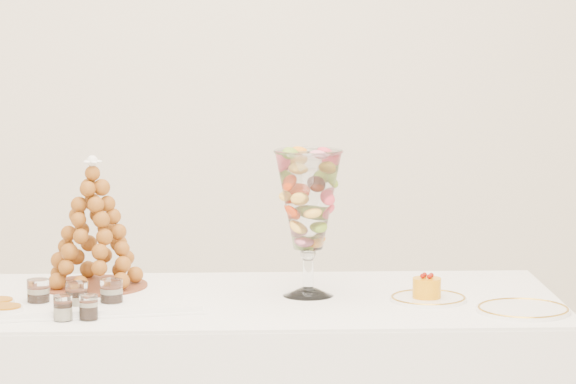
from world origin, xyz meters
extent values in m
cube|color=white|center=(0.00, 2.00, 1.40)|extent=(4.50, 0.04, 2.80)
cube|color=white|center=(0.00, -2.00, 1.40)|extent=(4.50, 0.04, 2.80)
cube|color=white|center=(-0.04, 0.29, 0.67)|extent=(1.80, 0.80, 0.01)
cube|color=white|center=(-0.39, 0.30, 0.68)|extent=(0.59, 0.47, 0.02)
cylinder|color=white|center=(0.19, 0.31, 0.68)|extent=(0.14, 0.14, 0.02)
cylinder|color=white|center=(0.19, 0.31, 0.74)|extent=(0.03, 0.03, 0.09)
sphere|color=white|center=(0.19, 0.31, 0.79)|extent=(0.04, 0.04, 0.04)
cylinder|color=white|center=(0.49, 0.22, 0.68)|extent=(0.20, 0.20, 0.01)
cylinder|color=white|center=(0.70, 0.06, 0.68)|extent=(0.23, 0.23, 0.01)
cylinder|color=white|center=(-0.50, 0.21, 0.71)|extent=(0.06, 0.06, 0.08)
cylinder|color=white|center=(-0.41, 0.17, 0.71)|extent=(0.07, 0.07, 0.08)
cylinder|color=white|center=(-0.32, 0.19, 0.71)|extent=(0.06, 0.06, 0.08)
cylinder|color=white|center=(-0.43, 0.08, 0.70)|extent=(0.05, 0.05, 0.06)
cylinder|color=white|center=(-0.37, 0.08, 0.70)|extent=(0.05, 0.05, 0.06)
cylinder|color=white|center=(-0.58, 0.11, 0.69)|extent=(0.09, 0.09, 0.03)
cylinder|color=brown|center=(-0.37, 0.39, 0.69)|extent=(0.28, 0.28, 0.01)
cone|color=brown|center=(-0.37, 0.39, 0.86)|extent=(0.24, 0.24, 0.34)
sphere|color=white|center=(-0.37, 0.39, 1.02)|extent=(0.03, 0.03, 0.03)
cylinder|color=orange|center=(0.49, 0.21, 0.71)|extent=(0.07, 0.07, 0.05)
sphere|color=maroon|center=(0.50, 0.21, 0.74)|extent=(0.01, 0.01, 0.01)
sphere|color=maroon|center=(0.48, 0.22, 0.74)|extent=(0.01, 0.01, 0.01)
sphere|color=maroon|center=(0.48, 0.21, 0.74)|extent=(0.01, 0.01, 0.01)
sphere|color=maroon|center=(0.49, 0.20, 0.74)|extent=(0.01, 0.01, 0.01)
camera|label=1|loc=(-0.19, -3.19, 1.43)|focal=85.00mm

